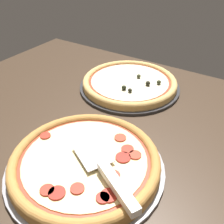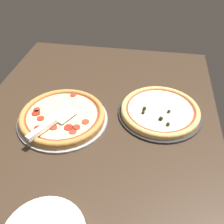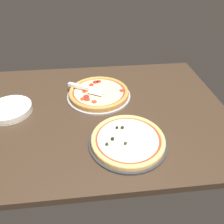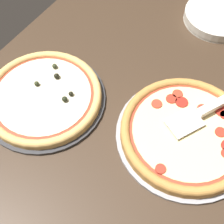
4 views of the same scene
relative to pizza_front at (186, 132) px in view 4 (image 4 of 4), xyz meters
The scene contains 7 objects.
ground_plane 14.36cm from the pizza_front, 72.61° to the left, with size 149.04×105.60×3.60cm, color #38281C.
pizza_pan_front 2.17cm from the pizza_front, 165.26° to the left, with size 38.05×38.05×1.00cm, color #939399.
pizza_front is the anchor object (origin of this frame).
pizza_pan_back 42.03cm from the pizza_front, 105.05° to the left, with size 36.28×36.28×1.00cm, color #2D2D30.
pizza_back 41.97cm from the pizza_front, 105.03° to the left, with size 34.11×34.11×3.61cm.
serving_spatula 10.26cm from the pizza_front, 17.10° to the right, with size 22.65×15.08×2.00cm.
plate_stack 50.18cm from the pizza_front, 11.87° to the left, with size 23.48×23.48×3.50cm.
Camera 4 is at (-49.49, -17.76, 76.11)cm, focal length 50.00 mm.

